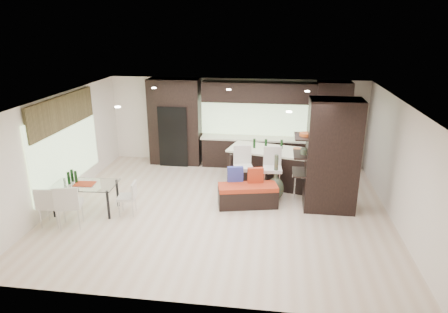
# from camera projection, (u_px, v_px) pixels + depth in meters

# --- Properties ---
(ground) EXTENTS (8.00, 8.00, 0.00)m
(ground) POSITION_uv_depth(u_px,v_px,m) (221.00, 209.00, 9.78)
(ground) COLOR beige
(ground) RESTS_ON ground
(back_wall) EXTENTS (8.00, 0.02, 2.70)m
(back_wall) POSITION_uv_depth(u_px,v_px,m) (236.00, 121.00, 12.63)
(back_wall) COLOR white
(back_wall) RESTS_ON ground
(left_wall) EXTENTS (0.02, 7.00, 2.70)m
(left_wall) POSITION_uv_depth(u_px,v_px,m) (61.00, 150.00, 9.85)
(left_wall) COLOR white
(left_wall) RESTS_ON ground
(right_wall) EXTENTS (0.02, 7.00, 2.70)m
(right_wall) POSITION_uv_depth(u_px,v_px,m) (399.00, 164.00, 8.83)
(right_wall) COLOR white
(right_wall) RESTS_ON ground
(ceiling) EXTENTS (8.00, 7.00, 0.02)m
(ceiling) POSITION_uv_depth(u_px,v_px,m) (220.00, 99.00, 8.91)
(ceiling) COLOR white
(ceiling) RESTS_ON ground
(window_left) EXTENTS (0.04, 3.20, 1.90)m
(window_left) POSITION_uv_depth(u_px,v_px,m) (66.00, 147.00, 10.03)
(window_left) COLOR #B2D199
(window_left) RESTS_ON left_wall
(window_back) EXTENTS (3.40, 0.04, 1.20)m
(window_back) POSITION_uv_depth(u_px,v_px,m) (255.00, 116.00, 12.45)
(window_back) COLOR #B2D199
(window_back) RESTS_ON back_wall
(stone_accent) EXTENTS (0.08, 3.00, 0.80)m
(stone_accent) POSITION_uv_depth(u_px,v_px,m) (63.00, 112.00, 9.74)
(stone_accent) COLOR brown
(stone_accent) RESTS_ON left_wall
(ceiling_spots) EXTENTS (4.00, 3.00, 0.02)m
(ceiling_spots) POSITION_uv_depth(u_px,v_px,m) (222.00, 98.00, 9.15)
(ceiling_spots) COLOR white
(ceiling_spots) RESTS_ON ceiling
(back_cabinetry) EXTENTS (6.80, 0.68, 2.70)m
(back_cabinetry) POSITION_uv_depth(u_px,v_px,m) (251.00, 124.00, 12.25)
(back_cabinetry) COLOR black
(back_cabinetry) RESTS_ON ground
(refrigerator) EXTENTS (0.90, 0.68, 1.90)m
(refrigerator) POSITION_uv_depth(u_px,v_px,m) (175.00, 135.00, 12.64)
(refrigerator) COLOR black
(refrigerator) RESTS_ON ground
(partition_column) EXTENTS (1.20, 0.80, 2.70)m
(partition_column) POSITION_uv_depth(u_px,v_px,m) (332.00, 156.00, 9.39)
(partition_column) COLOR black
(partition_column) RESTS_ON ground
(kitchen_island) EXTENTS (2.61, 1.57, 1.02)m
(kitchen_island) POSITION_uv_depth(u_px,v_px,m) (273.00, 167.00, 11.11)
(kitchen_island) COLOR black
(kitchen_island) RESTS_ON ground
(stool_left) EXTENTS (0.56, 0.56, 1.05)m
(stool_left) POSITION_uv_depth(u_px,v_px,m) (243.00, 176.00, 10.39)
(stool_left) COLOR silver
(stool_left) RESTS_ON ground
(stool_mid) EXTENTS (0.50, 0.50, 1.05)m
(stool_mid) POSITION_uv_depth(u_px,v_px,m) (272.00, 178.00, 10.30)
(stool_mid) COLOR silver
(stool_mid) RESTS_ON ground
(stool_right) EXTENTS (0.49, 0.49, 0.89)m
(stool_right) POSITION_uv_depth(u_px,v_px,m) (301.00, 182.00, 10.26)
(stool_right) COLOR silver
(stool_right) RESTS_ON ground
(bench) EXTENTS (1.54, 0.86, 0.56)m
(bench) POSITION_uv_depth(u_px,v_px,m) (248.00, 196.00, 9.84)
(bench) COLOR black
(bench) RESTS_ON ground
(floor_vase) EXTENTS (0.51, 0.51, 1.21)m
(floor_vase) POSITION_uv_depth(u_px,v_px,m) (276.00, 177.00, 10.11)
(floor_vase) COLOR #3E4834
(floor_vase) RESTS_ON ground
(dining_table) EXTENTS (1.52, 0.92, 0.71)m
(dining_table) POSITION_uv_depth(u_px,v_px,m) (86.00, 198.00, 9.53)
(dining_table) COLOR white
(dining_table) RESTS_ON ground
(chair_near) EXTENTS (0.63, 0.63, 0.95)m
(chair_near) POSITION_uv_depth(u_px,v_px,m) (70.00, 207.00, 8.79)
(chair_near) COLOR silver
(chair_near) RESTS_ON ground
(chair_far) EXTENTS (0.51, 0.51, 0.87)m
(chair_far) POSITION_uv_depth(u_px,v_px,m) (51.00, 207.00, 8.88)
(chair_far) COLOR silver
(chair_far) RESTS_ON ground
(chair_end) EXTENTS (0.46, 0.46, 0.75)m
(chair_end) POSITION_uv_depth(u_px,v_px,m) (127.00, 200.00, 9.39)
(chair_end) COLOR silver
(chair_end) RESTS_ON ground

